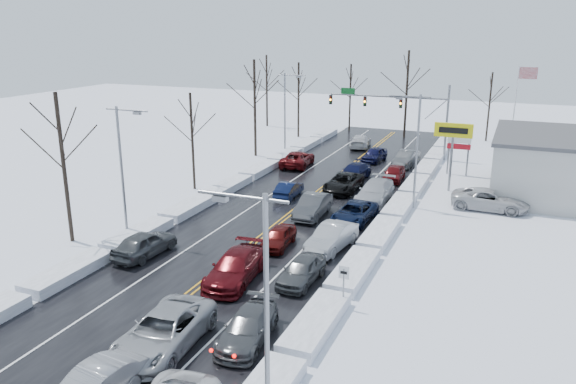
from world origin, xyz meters
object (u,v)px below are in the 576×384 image
at_px(tires_plus_sign, 453,135).
at_px(oncoming_car_0, 289,197).
at_px(traffic_signal_mast, 400,107).
at_px(flagpole, 517,106).

relative_size(tires_plus_sign, oncoming_car_0, 1.49).
height_order(traffic_signal_mast, flagpole, flagpole).
relative_size(traffic_signal_mast, oncoming_car_0, 3.31).
relative_size(traffic_signal_mast, tires_plus_sign, 2.21).
height_order(tires_plus_sign, oncoming_car_0, tires_plus_sign).
distance_m(traffic_signal_mast, flagpole, 11.90).
distance_m(tires_plus_sign, oncoming_car_0, 15.04).
bearing_deg(flagpole, traffic_signal_mast, -170.27).
relative_size(flagpole, oncoming_car_0, 2.49).
distance_m(traffic_signal_mast, tires_plus_sign, 13.92).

